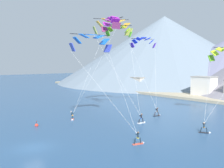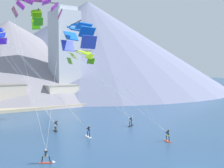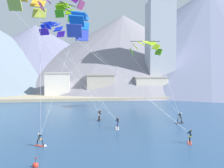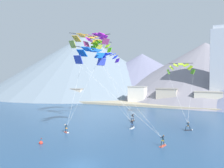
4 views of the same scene
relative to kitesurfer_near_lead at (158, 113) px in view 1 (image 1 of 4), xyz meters
name	(u,v)px [view 1 (image 1 of 4)]	position (x,y,z in m)	size (l,w,h in m)	color
ground_plane	(33,148)	(2.32, -25.86, -0.57)	(400.00, 400.00, 0.00)	navy
kitesurfer_near_lead	(158,113)	(0.00, 0.00, 0.00)	(0.80, 1.79, 1.80)	black
kitesurfer_near_trail	(142,120)	(2.04, -6.52, -0.04)	(0.64, 1.78, 1.77)	white
kitesurfer_mid_center	(139,140)	(9.53, -14.97, -0.05)	(0.89, 1.78, 1.76)	#E54C33
kitesurfer_far_left	(205,129)	(12.24, -3.86, -0.03)	(1.72, 1.17, 1.76)	black
kitesurfer_far_right	(72,117)	(-7.67, -14.51, -0.13)	(1.67, 1.30, 1.63)	#E54C33
parafoil_kite_near_lead	(143,42)	(-7.61, 3.83, 14.45)	(9.40, 6.93, 14.62)	#4D22C4
parafoil_kite_near_trail	(113,25)	(-10.33, -2.75, 17.82)	(14.74, 8.79, 18.49)	#ABBD43
parafoil_kite_mid_center	(91,41)	(-3.20, -13.35, 13.35)	(14.02, 7.45, 13.79)	#3748BF
parafoil_kite_far_right	(111,23)	(-5.59, -7.15, 17.17)	(6.32, 8.64, 17.55)	#8C3164
parafoil_kite_distant_high_outer	(119,29)	(-5.14, -5.53, 16.09)	(2.75, 5.23, 2.20)	#45A815
race_marker_buoy	(37,125)	(-7.47, -21.31, -0.41)	(0.56, 0.56, 1.02)	red
shore_building_promenade_mid	(139,84)	(-33.41, 29.17, 2.01)	(5.62, 4.60, 5.14)	beige
shore_building_quay_east	(204,87)	(-8.56, 31.52, 2.61)	(6.45, 4.74, 6.35)	silver
mountain_peak_east_shoulder	(164,49)	(-55.61, 71.32, 17.16)	(113.82, 113.82, 35.46)	slate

